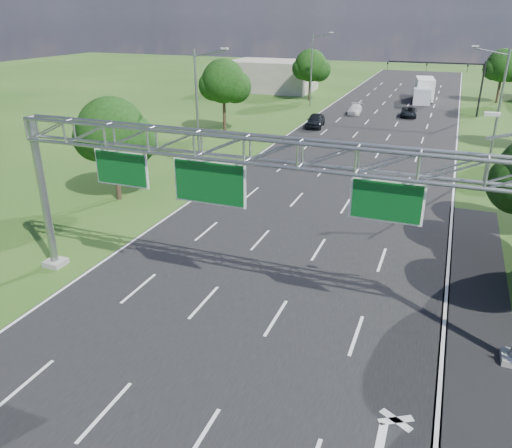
% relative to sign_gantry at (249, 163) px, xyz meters
% --- Properties ---
extents(ground, '(220.00, 220.00, 0.00)m').
position_rel_sign_gantry_xyz_m(ground, '(-0.33, 18.00, -6.89)').
color(ground, '#234615').
rests_on(ground, ground).
extents(road, '(18.00, 180.00, 0.02)m').
position_rel_sign_gantry_xyz_m(road, '(-0.33, 18.00, -6.89)').
color(road, black).
rests_on(road, ground).
extents(road_flare, '(3.00, 30.00, 0.02)m').
position_rel_sign_gantry_xyz_m(road_flare, '(9.87, 2.00, -6.89)').
color(road_flare, black).
rests_on(road_flare, ground).
extents(sign_gantry, '(23.50, 1.00, 9.56)m').
position_rel_sign_gantry_xyz_m(sign_gantry, '(0.00, 0.00, 0.00)').
color(sign_gantry, gray).
rests_on(sign_gantry, ground).
extents(traffic_signal, '(12.21, 0.24, 7.00)m').
position_rel_sign_gantry_xyz_m(traffic_signal, '(7.15, 53.00, -1.72)').
color(traffic_signal, black).
rests_on(traffic_signal, ground).
extents(streetlight_l_near, '(2.97, 0.22, 10.16)m').
position_rel_sign_gantry_xyz_m(streetlight_l_near, '(-11.63, 18.00, -1.31)').
color(streetlight_l_near, gray).
rests_on(streetlight_l_near, ground).
extents(streetlight_l_far, '(2.97, 0.22, 10.16)m').
position_rel_sign_gantry_xyz_m(streetlight_l_far, '(-11.63, 53.00, -1.31)').
color(streetlight_l_far, gray).
rests_on(streetlight_l_far, ground).
extents(streetlight_r_mid, '(2.97, 0.22, 10.16)m').
position_rel_sign_gantry_xyz_m(streetlight_r_mid, '(10.97, 28.00, -1.31)').
color(streetlight_r_mid, gray).
rests_on(streetlight_r_mid, ground).
extents(tree_verge_la, '(5.76, 4.80, 7.40)m').
position_rel_sign_gantry_xyz_m(tree_verge_la, '(-14.25, 10.04, -2.13)').
color(tree_verge_la, '#2D2116').
rests_on(tree_verge_la, ground).
extents(tree_verge_lb, '(5.76, 4.80, 8.06)m').
position_rel_sign_gantry_xyz_m(tree_verge_lb, '(-16.25, 33.04, -1.48)').
color(tree_verge_lb, '#2D2116').
rests_on(tree_verge_lb, ground).
extents(tree_verge_lc, '(5.76, 4.80, 7.62)m').
position_rel_sign_gantry_xyz_m(tree_verge_lc, '(-13.25, 58.04, -1.92)').
color(tree_verge_lc, '#2D2116').
rests_on(tree_verge_lc, ground).
extents(tree_verge_re, '(5.76, 4.80, 7.84)m').
position_rel_sign_gantry_xyz_m(tree_verge_re, '(13.75, 66.04, -1.70)').
color(tree_verge_re, '#2D2116').
rests_on(tree_verge_re, ground).
extents(building_left, '(14.00, 10.00, 5.00)m').
position_rel_sign_gantry_xyz_m(building_left, '(-22.33, 66.00, -4.39)').
color(building_left, gray).
rests_on(building_left, ground).
extents(car_queue_a, '(1.96, 4.19, 1.18)m').
position_rel_sign_gantry_xyz_m(car_queue_a, '(-4.63, 49.61, -6.30)').
color(car_queue_a, white).
rests_on(car_queue_a, ground).
extents(car_queue_b, '(2.26, 4.45, 1.20)m').
position_rel_sign_gantry_xyz_m(car_queue_b, '(2.35, 50.05, -6.29)').
color(car_queue_b, black).
rests_on(car_queue_b, ground).
extents(car_queue_c, '(2.32, 4.79, 1.58)m').
position_rel_sign_gantry_xyz_m(car_queue_c, '(-7.40, 39.39, -6.10)').
color(car_queue_c, black).
rests_on(car_queue_c, ground).
extents(box_truck, '(3.35, 9.07, 3.33)m').
position_rel_sign_gantry_xyz_m(box_truck, '(3.13, 63.86, -5.29)').
color(box_truck, white).
rests_on(box_truck, ground).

